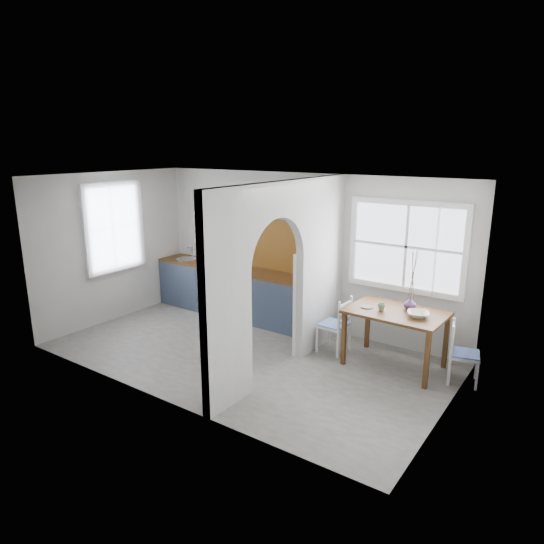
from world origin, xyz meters
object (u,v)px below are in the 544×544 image
Objects in this scene: chair_left at (334,324)px; kettle at (301,272)px; dining_table at (395,339)px; vase at (410,304)px; chair_right at (465,353)px.

chair_left is 1.12m from kettle.
kettle reaches higher than dining_table.
chair_left is at bearing -34.90° from kettle.
chair_left is at bearing -168.95° from vase.
chair_left is at bearing 79.08° from chair_right.
dining_table is at bearing -128.15° from vase.
dining_table is at bearing 95.23° from chair_left.
chair_left is 4.84× the size of vase.
vase reaches higher than chair_right.
chair_right is 2.80m from kettle.
dining_table is 5.20× the size of kettle.
vase is (1.06, 0.21, 0.47)m from chair_left.
kettle reaches higher than chair_left.
vase is (-0.81, 0.11, 0.50)m from chair_right.
chair_left is 1.06× the size of chair_right.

